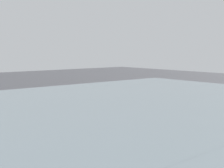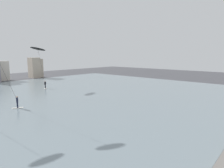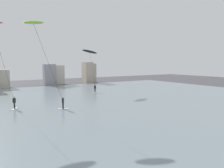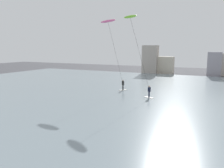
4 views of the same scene
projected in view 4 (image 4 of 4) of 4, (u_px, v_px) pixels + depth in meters
The scene contains 4 objects.
water_bay at pixel (150, 94), 32.68m from camera, with size 84.00×52.00×0.10m, color gray.
far_shore_buildings at pixel (209, 63), 54.94m from camera, with size 32.11×5.38×7.37m.
kitesurfer_pink at pixel (110, 32), 33.99m from camera, with size 3.87×2.28×10.90m.
kitesurfer_lime at pixel (133, 28), 30.31m from camera, with size 5.11×2.10×10.98m.
Camera 4 is at (9.34, -1.19, 6.64)m, focal length 36.14 mm.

